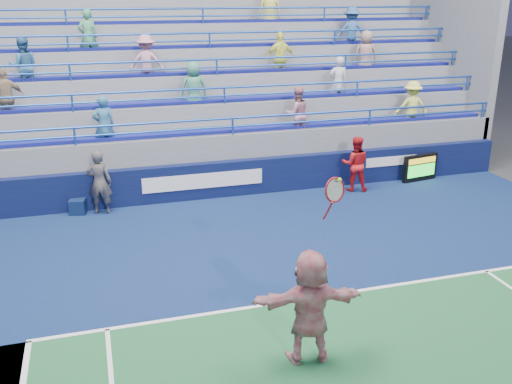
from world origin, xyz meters
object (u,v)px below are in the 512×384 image
object	(u,v)px
serve_speed_board	(420,168)
line_judge	(100,182)
judge_chair	(78,205)
tennis_player	(310,307)
ball_girl	(355,164)

from	to	relation	value
serve_speed_board	line_judge	world-z (taller)	line_judge
judge_chair	tennis_player	xyz separation A→B (m)	(3.74, -8.09, 0.76)
serve_speed_board	line_judge	bearing A→B (deg)	-179.67
judge_chair	ball_girl	size ratio (longest dim) A/B	0.44
judge_chair	ball_girl	distance (m)	8.31
judge_chair	line_judge	bearing A→B (deg)	-14.92
serve_speed_board	tennis_player	xyz separation A→B (m)	(-7.02, -7.98, 0.56)
serve_speed_board	judge_chair	bearing A→B (deg)	179.40
serve_speed_board	tennis_player	bearing A→B (deg)	-131.35
tennis_player	line_judge	xyz separation A→B (m)	(-3.10, 7.92, -0.09)
serve_speed_board	judge_chair	distance (m)	10.76
serve_speed_board	tennis_player	distance (m)	10.64
line_judge	ball_girl	size ratio (longest dim) A/B	1.06
line_judge	serve_speed_board	bearing A→B (deg)	-166.98
serve_speed_board	judge_chair	xyz separation A→B (m)	(-10.75, 0.11, -0.20)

